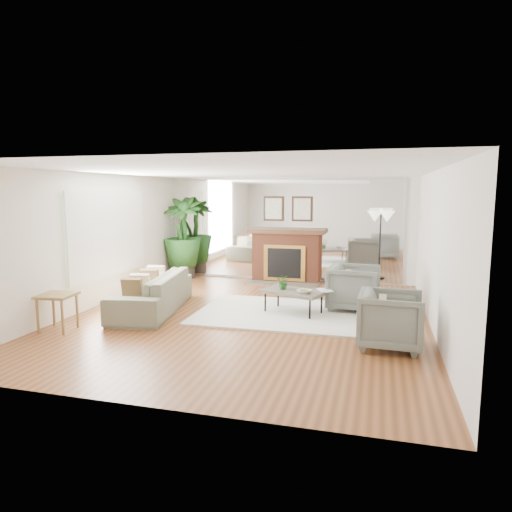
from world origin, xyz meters
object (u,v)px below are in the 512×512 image
(armchair_front, at_px, (391,320))
(coffee_table, at_px, (293,292))
(floor_lamp, at_px, (381,223))
(armchair_back, at_px, (354,288))
(side_table, at_px, (57,300))
(sofa, at_px, (152,292))
(potted_ficus, at_px, (183,235))
(fireplace, at_px, (286,254))

(armchair_front, bearing_deg, coffee_table, 51.74)
(coffee_table, relative_size, floor_lamp, 0.69)
(armchair_back, distance_m, armchair_front, 2.04)
(armchair_front, bearing_deg, side_table, 98.25)
(sofa, relative_size, potted_ficus, 1.16)
(floor_lamp, bearing_deg, coffee_table, -122.20)
(side_table, bearing_deg, sofa, 59.89)
(fireplace, relative_size, potted_ficus, 1.01)
(side_table, height_order, potted_ficus, potted_ficus)
(armchair_back, distance_m, potted_ficus, 4.88)
(side_table, xyz_separation_m, floor_lamp, (4.82, 4.23, 1.01))
(fireplace, distance_m, armchair_front, 4.87)
(sofa, height_order, side_table, sofa)
(fireplace, relative_size, sofa, 0.87)
(sofa, distance_m, side_table, 1.70)
(side_table, height_order, floor_lamp, floor_lamp)
(armchair_front, relative_size, side_table, 1.49)
(fireplace, height_order, armchair_front, fireplace)
(side_table, relative_size, floor_lamp, 0.33)
(sofa, relative_size, armchair_front, 2.70)
(floor_lamp, bearing_deg, armchair_back, -103.89)
(coffee_table, height_order, armchair_back, armchair_back)
(coffee_table, xyz_separation_m, potted_ficus, (-3.32, 2.69, 0.69))
(fireplace, height_order, armchair_back, fireplace)
(sofa, xyz_separation_m, side_table, (-0.85, -1.47, 0.15))
(sofa, distance_m, armchair_back, 3.68)
(side_table, bearing_deg, armchair_back, 29.56)
(armchair_front, height_order, side_table, armchair_front)
(fireplace, relative_size, armchair_back, 2.24)
(armchair_back, xyz_separation_m, potted_ficus, (-4.34, 2.12, 0.67))
(fireplace, relative_size, coffee_table, 1.69)
(side_table, bearing_deg, floor_lamp, 41.28)
(armchair_front, xyz_separation_m, potted_ficus, (-4.94, 4.07, 0.69))
(floor_lamp, bearing_deg, sofa, -145.13)
(armchair_front, distance_m, side_table, 5.02)
(floor_lamp, bearing_deg, side_table, -138.72)
(fireplace, xyz_separation_m, potted_ficus, (-2.60, -0.20, 0.43))
(armchair_back, xyz_separation_m, side_table, (-4.39, -2.49, 0.07))
(sofa, bearing_deg, armchair_back, 96.38)
(fireplace, relative_size, armchair_front, 2.35)
(fireplace, bearing_deg, sofa, -118.30)
(sofa, xyz_separation_m, potted_ficus, (-0.80, 3.15, 0.74))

